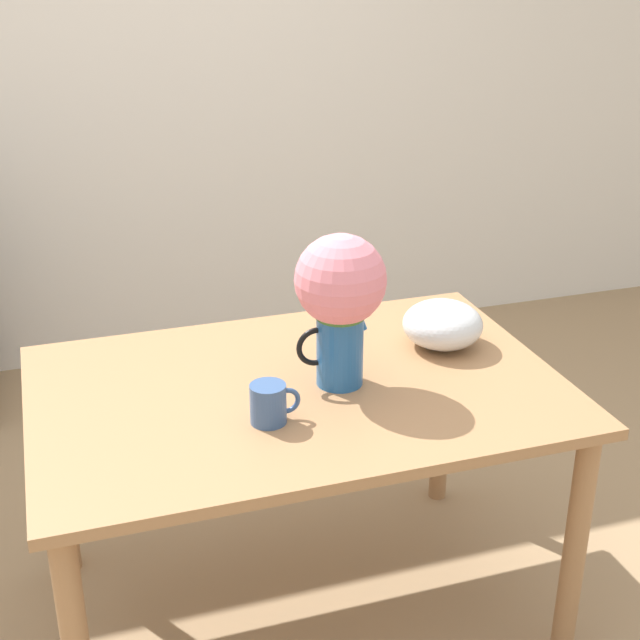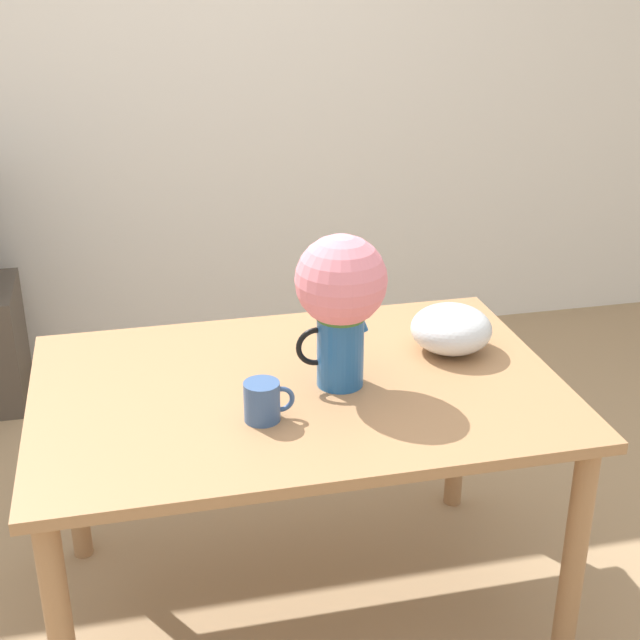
{
  "view_description": "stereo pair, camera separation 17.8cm",
  "coord_description": "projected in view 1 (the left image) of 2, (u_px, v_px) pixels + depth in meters",
  "views": [
    {
      "loc": [
        -0.49,
        -1.97,
        1.83
      ],
      "look_at": [
        0.14,
        -0.02,
        0.93
      ],
      "focal_mm": 50.0,
      "sensor_mm": 36.0,
      "label": 1
    },
    {
      "loc": [
        -0.32,
        -2.02,
        1.83
      ],
      "look_at": [
        0.14,
        -0.02,
        0.93
      ],
      "focal_mm": 50.0,
      "sensor_mm": 36.0,
      "label": 2
    }
  ],
  "objects": [
    {
      "name": "ground_plane",
      "position": [
        271.0,
        616.0,
        2.59
      ],
      "size": [
        12.0,
        12.0,
        0.0
      ],
      "primitive_type": "plane",
      "color": "#9E7F5B"
    },
    {
      "name": "wall_back",
      "position": [
        146.0,
        68.0,
        3.74
      ],
      "size": [
        8.0,
        0.05,
        2.6
      ],
      "color": "silver",
      "rests_on": "ground_plane"
    },
    {
      "name": "white_bowl",
      "position": [
        443.0,
        324.0,
        2.51
      ],
      "size": [
        0.23,
        0.23,
        0.13
      ],
      "color": "silver",
      "rests_on": "table"
    },
    {
      "name": "coffee_mug",
      "position": [
        269.0,
        403.0,
        2.13
      ],
      "size": [
        0.12,
        0.09,
        0.1
      ],
      "color": "#385689",
      "rests_on": "table"
    },
    {
      "name": "table",
      "position": [
        298.0,
        416.0,
        2.36
      ],
      "size": [
        1.37,
        0.92,
        0.74
      ],
      "color": "#A3754C",
      "rests_on": "ground_plane"
    },
    {
      "name": "flower_vase",
      "position": [
        340.0,
        294.0,
        2.23
      ],
      "size": [
        0.23,
        0.23,
        0.41
      ],
      "color": "#235B9E",
      "rests_on": "table"
    }
  ]
}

